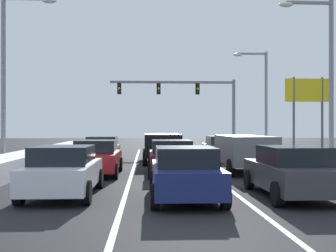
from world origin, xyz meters
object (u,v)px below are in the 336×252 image
object	(u,v)px
suv_gray_right_lane_second	(244,150)
sedan_tan_left_lane_third	(103,149)
sedan_white_left_lane_nearest	(64,171)
street_lamp_right_near	(324,68)
traffic_light_gantry	(190,96)
suv_black_center_lane_third	(162,145)
street_lamp_right_mid	(261,92)
street_lamp_left_mid	(11,66)
sedan_navy_center_lane_nearest	(185,173)
sedan_charcoal_right_lane_nearest	(292,171)
sedan_red_left_lane_second	(97,157)
sedan_silver_right_lane_third	(221,148)
roadside_sign_right	(308,99)
sedan_maroon_center_lane_second	(171,157)

from	to	relation	value
suv_gray_right_lane_second	sedan_tan_left_lane_third	size ratio (longest dim) A/B	1.09
sedan_white_left_lane_nearest	street_lamp_right_near	world-z (taller)	street_lamp_right_near
suv_gray_right_lane_second	street_lamp_right_near	size ratio (longest dim) A/B	0.60
traffic_light_gantry	suv_black_center_lane_third	bearing A→B (deg)	-102.85
street_lamp_right_mid	street_lamp_left_mid	distance (m)	19.25
sedan_navy_center_lane_nearest	street_lamp_right_near	xyz separation A→B (m)	(7.39, 7.97, 4.12)
suv_black_center_lane_third	sedan_tan_left_lane_third	distance (m)	3.51
street_lamp_left_mid	sedan_tan_left_lane_third	bearing A→B (deg)	44.69
sedan_charcoal_right_lane_nearest	suv_black_center_lane_third	size ratio (longest dim) A/B	0.92
suv_gray_right_lane_second	sedan_red_left_lane_second	distance (m)	6.63
suv_gray_right_lane_second	street_lamp_right_near	bearing A→B (deg)	11.39
sedan_tan_left_lane_third	street_lamp_right_mid	size ratio (longest dim) A/B	0.57
suv_black_center_lane_third	street_lamp_right_near	xyz separation A→B (m)	(7.62, -4.31, 3.87)
sedan_silver_right_lane_third	sedan_white_left_lane_nearest	distance (m)	15.04
street_lamp_left_mid	roadside_sign_right	distance (m)	19.46
sedan_tan_left_lane_third	street_lamp_right_mid	distance (m)	14.22
roadside_sign_right	suv_gray_right_lane_second	bearing A→B (deg)	-124.29
street_lamp_right_near	sedan_navy_center_lane_nearest	bearing A→B (deg)	-132.86
suv_gray_right_lane_second	street_lamp_left_mid	size ratio (longest dim) A/B	0.58
sedan_white_left_lane_nearest	street_lamp_left_mid	bearing A→B (deg)	116.55
sedan_white_left_lane_nearest	suv_gray_right_lane_second	bearing A→B (deg)	42.58
suv_gray_right_lane_second	sedan_navy_center_lane_nearest	xyz separation A→B (m)	(-3.35, -7.15, -0.25)
sedan_red_left_lane_second	suv_black_center_lane_third	bearing A→B (deg)	63.04
sedan_silver_right_lane_third	street_lamp_right_mid	world-z (taller)	street_lamp_right_mid
sedan_white_left_lane_nearest	street_lamp_left_mid	xyz separation A→B (m)	(-4.10, 8.20, 4.29)
sedan_white_left_lane_nearest	sedan_maroon_center_lane_second	bearing A→B (deg)	57.03
suv_gray_right_lane_second	suv_black_center_lane_third	distance (m)	6.25
sedan_navy_center_lane_nearest	street_lamp_right_near	world-z (taller)	street_lamp_right_near
suv_gray_right_lane_second	sedan_tan_left_lane_third	world-z (taller)	suv_gray_right_lane_second
suv_black_center_lane_third	sedan_white_left_lane_nearest	distance (m)	11.98
street_lamp_right_mid	roadside_sign_right	size ratio (longest dim) A/B	1.43
suv_black_center_lane_third	sedan_tan_left_lane_third	size ratio (longest dim) A/B	1.09
sedan_silver_right_lane_third	street_lamp_right_mid	bearing A→B (deg)	56.78
sedan_maroon_center_lane_second	street_lamp_right_near	xyz separation A→B (m)	(7.43, 1.72, 4.12)
suv_black_center_lane_third	sedan_maroon_center_lane_second	bearing A→B (deg)	-88.23
sedan_charcoal_right_lane_nearest	sedan_maroon_center_lane_second	size ratio (longest dim) A/B	1.00
sedan_navy_center_lane_nearest	sedan_white_left_lane_nearest	xyz separation A→B (m)	(-3.58, 0.78, 0.00)
suv_gray_right_lane_second	sedan_white_left_lane_nearest	xyz separation A→B (m)	(-6.93, -6.37, -0.25)
suv_gray_right_lane_second	sedan_red_left_lane_second	bearing A→B (deg)	-173.19
traffic_light_gantry	sedan_silver_right_lane_third	bearing A→B (deg)	-86.04
sedan_maroon_center_lane_second	sedan_white_left_lane_nearest	distance (m)	6.52
sedan_tan_left_lane_third	street_lamp_left_mid	xyz separation A→B (m)	(-4.03, -3.99, 4.29)
sedan_silver_right_lane_third	sedan_red_left_lane_second	world-z (taller)	same
suv_black_center_lane_third	sedan_red_left_lane_second	distance (m)	6.64
sedan_white_left_lane_nearest	street_lamp_right_mid	world-z (taller)	street_lamp_right_mid
street_lamp_right_near	suv_black_center_lane_third	bearing A→B (deg)	150.48
sedan_navy_center_lane_nearest	street_lamp_right_mid	xyz separation A→B (m)	(7.73, 20.51, 3.95)
sedan_navy_center_lane_nearest	roadside_sign_right	xyz separation A→B (m)	(10.04, 16.96, 3.25)
sedan_navy_center_lane_nearest	sedan_red_left_lane_second	xyz separation A→B (m)	(-3.23, 6.37, 0.00)
street_lamp_right_near	street_lamp_left_mid	xyz separation A→B (m)	(-15.07, 1.02, 0.16)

